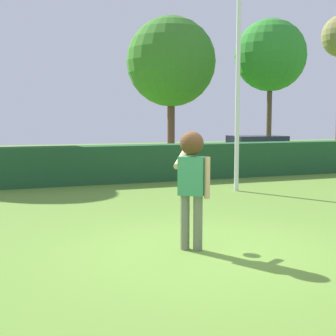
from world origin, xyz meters
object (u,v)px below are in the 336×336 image
object	(u,v)px
person	(192,174)
parked_car_blue	(257,149)
frisbee	(185,176)
maple_tree	(270,56)
birch_tree	(171,62)
lamppost	(238,70)

from	to	relation	value
person	parked_car_blue	size ratio (longest dim) A/B	0.42
frisbee	maple_tree	size ratio (longest dim) A/B	0.03
person	birch_tree	size ratio (longest dim) A/B	0.26
parked_car_blue	birch_tree	size ratio (longest dim) A/B	0.63
person	parked_car_blue	world-z (taller)	person
person	lamppost	xyz separation A→B (m)	(3.49, 4.93, 2.12)
lamppost	maple_tree	size ratio (longest dim) A/B	0.86
parked_car_blue	birch_tree	distance (m)	6.39
maple_tree	frisbee	bearing A→B (deg)	-127.03
birch_tree	maple_tree	world-z (taller)	same
parked_car_blue	maple_tree	size ratio (longest dim) A/B	0.63
frisbee	maple_tree	bearing A→B (deg)	52.97
birch_tree	maple_tree	bearing A→B (deg)	-13.69
person	lamppost	bearing A→B (deg)	54.73
person	birch_tree	bearing A→B (deg)	70.04
lamppost	birch_tree	bearing A→B (deg)	78.63
person	frisbee	size ratio (longest dim) A/B	7.89
birch_tree	person	bearing A→B (deg)	-109.96
parked_car_blue	maple_tree	bearing A→B (deg)	50.79
maple_tree	person	bearing A→B (deg)	-126.33
lamppost	parked_car_blue	xyz separation A→B (m)	(4.28, 5.99, -2.59)
lamppost	parked_car_blue	world-z (taller)	lamppost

